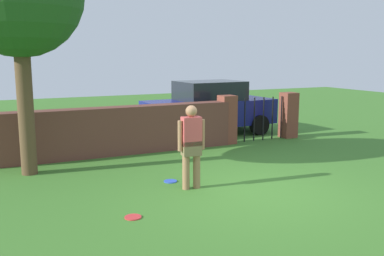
{
  "coord_description": "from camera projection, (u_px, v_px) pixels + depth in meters",
  "views": [
    {
      "loc": [
        -4.37,
        -6.54,
        2.56
      ],
      "look_at": [
        -0.48,
        1.71,
        1.0
      ],
      "focal_mm": 40.32,
      "sensor_mm": 36.0,
      "label": 1
    }
  ],
  "objects": [
    {
      "name": "ground_plane",
      "position": [
        254.0,
        192.0,
        8.1
      ],
      "size": [
        40.0,
        40.0,
        0.0
      ],
      "primitive_type": "plane",
      "color": "#3D7528"
    },
    {
      "name": "frisbee_red",
      "position": [
        133.0,
        217.0,
        6.85
      ],
      "size": [
        0.27,
        0.27,
        0.02
      ],
      "primitive_type": "cylinder",
      "color": "red",
      "rests_on": "ground"
    },
    {
      "name": "fence_gate",
      "position": [
        259.0,
        117.0,
        12.91
      ],
      "size": [
        2.63,
        0.44,
        1.4
      ],
      "color": "brown",
      "rests_on": "ground"
    },
    {
      "name": "brick_wall",
      "position": [
        116.0,
        131.0,
        11.08
      ],
      "size": [
        6.4,
        0.5,
        1.24
      ],
      "primitive_type": "cube",
      "color": "brown",
      "rests_on": "ground"
    },
    {
      "name": "car",
      "position": [
        210.0,
        108.0,
        13.86
      ],
      "size": [
        4.29,
        2.11,
        1.72
      ],
      "rotation": [
        0.0,
        0.0,
        0.06
      ],
      "color": "navy",
      "rests_on": "ground"
    },
    {
      "name": "person",
      "position": [
        191.0,
        143.0,
        8.19
      ],
      "size": [
        0.54,
        0.25,
        1.62
      ],
      "rotation": [
        0.0,
        0.0,
        3.05
      ],
      "color": "#9E704C",
      "rests_on": "ground"
    },
    {
      "name": "frisbee_blue",
      "position": [
        170.0,
        181.0,
        8.78
      ],
      "size": [
        0.27,
        0.27,
        0.02
      ],
      "primitive_type": "cylinder",
      "color": "blue",
      "rests_on": "ground"
    }
  ]
}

